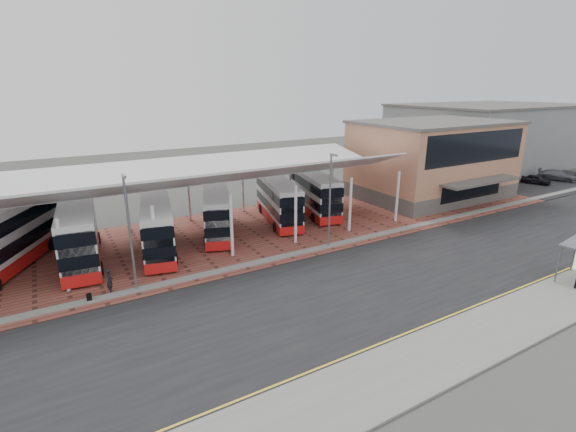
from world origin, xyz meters
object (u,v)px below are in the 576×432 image
Objects in this scene: carpark_car_b at (557,175)px; bus_3 at (217,212)px; bus_0 at (2,240)px; carpark_car_a at (536,179)px; bus_5 at (313,193)px; pedestrian at (110,281)px; terminal at (433,159)px; bus_4 at (278,201)px; bus_2 at (158,227)px; bus_1 at (79,233)px.

bus_3 is at bearing 155.13° from carpark_car_b.
carpark_car_a is (62.50, -3.86, -1.75)m from bus_0.
bus_0 is 28.12m from bus_5.
bus_0 is 10.04m from pedestrian.
terminal is 28.15m from bus_3.
carpark_car_b is (39.39, -4.83, -1.41)m from bus_5.
bus_2 is at bearing -155.98° from bus_4.
pedestrian is 61.52m from carpark_car_b.
bus_5 is at bearing 23.28° from bus_4.
pedestrian is at bearing -124.81° from bus_3.
bus_5 reaches higher than bus_3.
terminal is 1.77× the size of bus_4.
terminal is 10.68× the size of pedestrian.
bus_3 is 12.97m from pedestrian.
bus_1 is at bearing 155.96° from carpark_car_a.
bus_2 is (-33.87, -1.35, -2.53)m from terminal.
bus_0 is 3.15× the size of carpark_car_a.
bus_0 is 2.33× the size of carpark_car_b.
bus_4 is (6.73, 0.36, 0.03)m from bus_3.
bus_3 is 5.92× the size of pedestrian.
bus_5 reaches higher than pedestrian.
carpark_car_a is (56.40, 3.97, -0.21)m from pedestrian.
carpark_car_a is at bearing -10.04° from terminal.
bus_4 is (12.58, 2.08, 0.01)m from bus_2.
carpark_car_b is at bearing 15.52° from bus_3.
terminal is 1.64× the size of bus_1.
bus_1 is (5.04, -0.93, -0.15)m from bus_0.
bus_0 is 23.35m from bus_4.
bus_4 is at bearing 28.01° from bus_0.
terminal reaches higher than bus_4.
carpark_car_a is at bearing -87.52° from pedestrian.
bus_1 is at bearing -162.36° from bus_4.
bus_5 is (11.49, 1.08, 0.10)m from bus_3.
terminal is 3.69× the size of carpark_car_b.
pedestrian is at bearing -145.05° from bus_5.
bus_3 is at bearing 26.80° from bus_0.
bus_3 is (11.58, 0.60, -0.20)m from bus_1.
bus_5 is 2.91× the size of carpark_car_a.
pedestrian is (1.06, -6.89, -1.39)m from bus_1.
bus_3 is at bearing 154.48° from carpark_car_a.
bus_1 is 5.85m from bus_2.
bus_0 is at bearing 175.06° from bus_1.
carpark_car_b is at bearing 6.66° from bus_5.
bus_1 is at bearing 17.47° from bus_0.
bus_2 is 6.09m from bus_3.
bus_4 is at bearing 154.03° from carpark_car_b.
bus_1 reaches higher than bus_2.
pedestrian is at bearing 162.90° from carpark_car_a.
bus_0 is at bearing -178.18° from bus_2.
terminal is at bearing 150.92° from carpark_car_b.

